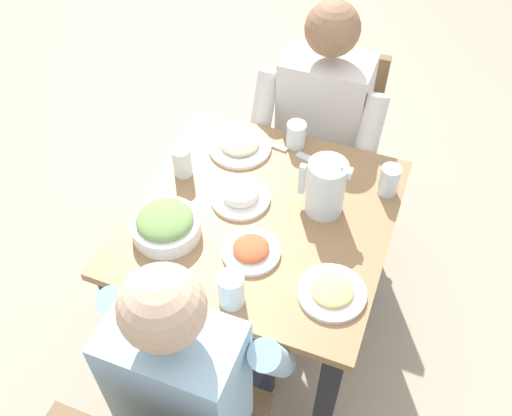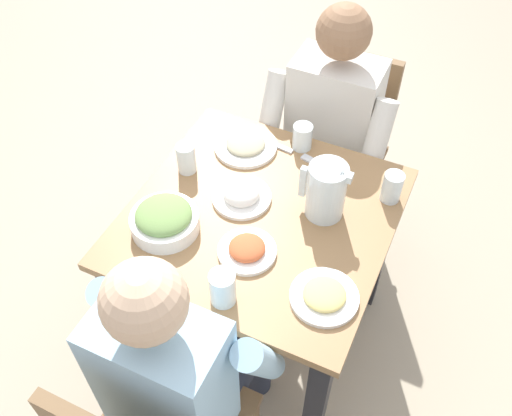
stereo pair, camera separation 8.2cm
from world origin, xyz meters
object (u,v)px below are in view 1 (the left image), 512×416
at_px(plate_rice_curry, 251,250).
at_px(water_glass_by_pitcher, 389,180).
at_px(plate_yoghurt, 241,195).
at_px(chair_near, 326,139).
at_px(water_glass_near_left, 182,162).
at_px(diner_far, 198,366).
at_px(plate_fries, 332,291).
at_px(dining_table, 261,242).
at_px(plate_beans, 240,145).
at_px(diner_near, 315,143).
at_px(salad_bowl, 166,224).
at_px(water_glass_far_left, 296,135).
at_px(water_pitcher, 325,187).
at_px(water_glass_center, 231,289).

xyz_separation_m(plate_rice_curry, water_glass_by_pitcher, (-0.32, -0.39, 0.04)).
distance_m(plate_yoghurt, water_glass_by_pitcher, 0.48).
height_order(chair_near, water_glass_near_left, chair_near).
relative_size(diner_far, plate_fries, 6.02).
xyz_separation_m(dining_table, chair_near, (-0.03, -0.70, -0.11)).
bearing_deg(plate_beans, plate_rice_curry, 116.18).
xyz_separation_m(diner_near, salad_bowl, (0.27, 0.67, 0.15)).
relative_size(water_glass_by_pitcher, water_glass_far_left, 1.13).
height_order(water_pitcher, plate_fries, water_pitcher).
bearing_deg(diner_near, water_pitcher, 109.33).
height_order(chair_near, salad_bowl, chair_near).
bearing_deg(diner_far, diner_near, -91.73).
xyz_separation_m(water_pitcher, water_glass_by_pitcher, (-0.17, -0.14, -0.04)).
relative_size(water_pitcher, plate_rice_curry, 1.09).
relative_size(diner_near, water_glass_far_left, 12.61).
relative_size(dining_table, water_glass_far_left, 8.72).
bearing_deg(water_pitcher, chair_near, -76.88).
bearing_deg(plate_beans, plate_fries, 134.84).
relative_size(chair_near, salad_bowl, 4.15).
distance_m(salad_bowl, plate_yoghurt, 0.26).
xyz_separation_m(plate_beans, water_glass_center, (-0.21, 0.59, 0.04)).
xyz_separation_m(plate_yoghurt, water_glass_by_pitcher, (-0.43, -0.20, 0.03)).
bearing_deg(plate_yoghurt, water_glass_near_left, -10.89).
distance_m(plate_rice_curry, water_glass_center, 0.18).
xyz_separation_m(diner_far, salad_bowl, (0.24, -0.32, 0.15)).
bearing_deg(plate_rice_curry, plate_yoghurt, -59.92).
xyz_separation_m(plate_yoghurt, water_glass_near_left, (0.22, -0.04, 0.03)).
height_order(salad_bowl, water_glass_far_left, water_glass_far_left).
bearing_deg(water_glass_center, water_glass_near_left, -49.66).
xyz_separation_m(diner_near, plate_rice_curry, (0.01, 0.65, 0.12)).
bearing_deg(diner_near, water_glass_far_left, 77.01).
bearing_deg(salad_bowl, diner_near, -112.09).
bearing_deg(water_glass_far_left, water_pitcher, 124.68).
height_order(diner_near, water_glass_center, diner_near).
bearing_deg(diner_near, salad_bowl, 67.91).
distance_m(salad_bowl, plate_fries, 0.53).
bearing_deg(diner_near, chair_near, -90.00).
xyz_separation_m(dining_table, water_glass_near_left, (0.31, -0.08, 0.20)).
relative_size(water_glass_center, water_glass_far_left, 1.19).
height_order(water_pitcher, plate_rice_curry, water_pitcher).
relative_size(plate_beans, water_glass_center, 2.01).
height_order(dining_table, diner_near, diner_near).
bearing_deg(diner_far, salad_bowl, -52.71).
xyz_separation_m(chair_near, water_glass_far_left, (0.03, 0.35, 0.30)).
height_order(water_pitcher, water_glass_far_left, water_pitcher).
bearing_deg(plate_rice_curry, salad_bowl, 4.36).
distance_m(diner_near, plate_yoghurt, 0.49).
height_order(water_pitcher, plate_yoghurt, water_pitcher).
bearing_deg(diner_near, plate_beans, 48.53).
height_order(diner_near, plate_fries, diner_near).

